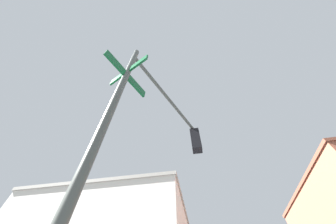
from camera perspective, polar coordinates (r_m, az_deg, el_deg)
traffic_signal_near at (r=3.78m, az=-1.02°, el=-5.12°), size 1.84×3.40×5.98m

